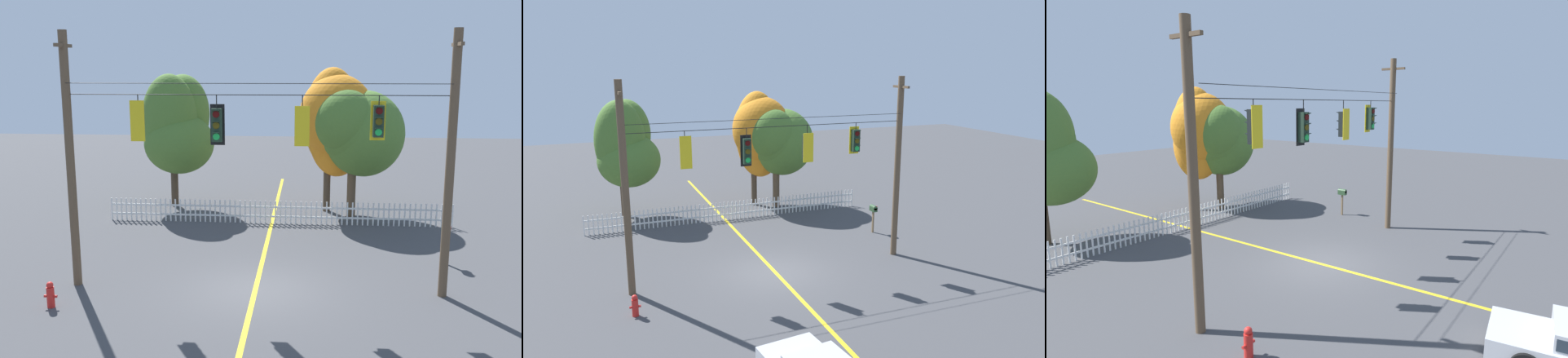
{
  "view_description": "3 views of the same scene",
  "coord_description": "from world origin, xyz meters",
  "views": [
    {
      "loc": [
        1.59,
        -16.82,
        6.81
      ],
      "look_at": [
        0.1,
        0.82,
        3.35
      ],
      "focal_mm": 39.71,
      "sensor_mm": 36.0,
      "label": 1
    },
    {
      "loc": [
        -6.99,
        -18.81,
        8.47
      ],
      "look_at": [
        0.76,
        0.92,
        3.67
      ],
      "focal_mm": 35.94,
      "sensor_mm": 36.0,
      "label": 2
    },
    {
      "loc": [
        -12.01,
        -8.05,
        5.85
      ],
      "look_at": [
        0.17,
        0.79,
        3.11
      ],
      "focal_mm": 28.31,
      "sensor_mm": 36.0,
      "label": 3
    }
  ],
  "objects": [
    {
      "name": "roadside_mailbox",
      "position": [
        6.4,
        3.0,
        1.16
      ],
      "size": [
        0.25,
        0.44,
        1.42
      ],
      "color": "brown",
      "rests_on": "ground"
    },
    {
      "name": "lane_centerline_stripe",
      "position": [
        0.0,
        0.0,
        0.0
      ],
      "size": [
        0.16,
        36.0,
        0.01
      ],
      "primitive_type": "cube",
      "color": "gold",
      "rests_on": "ground"
    },
    {
      "name": "autumn_maple_mid",
      "position": [
        2.8,
        10.01,
        4.27
      ],
      "size": [
        3.44,
        3.34,
        6.79
      ],
      "color": "#473828",
      "rests_on": "ground"
    },
    {
      "name": "traffic_signal_southbound_primary",
      "position": [
        -3.49,
        -0.01,
        5.23
      ],
      "size": [
        0.43,
        0.38,
        1.38
      ],
      "color": "black"
    },
    {
      "name": "traffic_signal_northbound_secondary",
      "position": [
        1.38,
        -0.01,
        5.12
      ],
      "size": [
        0.43,
        0.38,
        1.47
      ],
      "color": "black"
    },
    {
      "name": "ground",
      "position": [
        0.0,
        0.0,
        0.0
      ],
      "size": [
        80.0,
        80.0,
        0.0
      ],
      "primitive_type": "plane",
      "color": "#424244"
    },
    {
      "name": "autumn_oak_far_east",
      "position": [
        3.79,
        9.42,
        3.96
      ],
      "size": [
        4.15,
        3.71,
        5.86
      ],
      "color": "brown",
      "rests_on": "ground"
    },
    {
      "name": "signal_support_span",
      "position": [
        0.0,
        -0.0,
        4.02
      ],
      "size": [
        11.61,
        1.1,
        7.87
      ],
      "color": "brown",
      "rests_on": "ground"
    },
    {
      "name": "white_picket_fence",
      "position": [
        0.28,
        7.76,
        0.51
      ],
      "size": [
        15.06,
        0.06,
        1.02
      ],
      "color": "white",
      "rests_on": "ground"
    },
    {
      "name": "fire_hydrant",
      "position": [
        -5.74,
        -1.8,
        0.38
      ],
      "size": [
        0.38,
        0.22,
        0.77
      ],
      "color": "red",
      "rests_on": "ground"
    },
    {
      "name": "traffic_signal_northbound_primary",
      "position": [
        3.57,
        0.01,
        5.27
      ],
      "size": [
        0.43,
        0.38,
        1.3
      ],
      "color": "black"
    },
    {
      "name": "traffic_signal_westbound_side",
      "position": [
        -1.13,
        0.01,
        5.12
      ],
      "size": [
        0.43,
        0.38,
        1.5
      ],
      "color": "black"
    }
  ]
}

